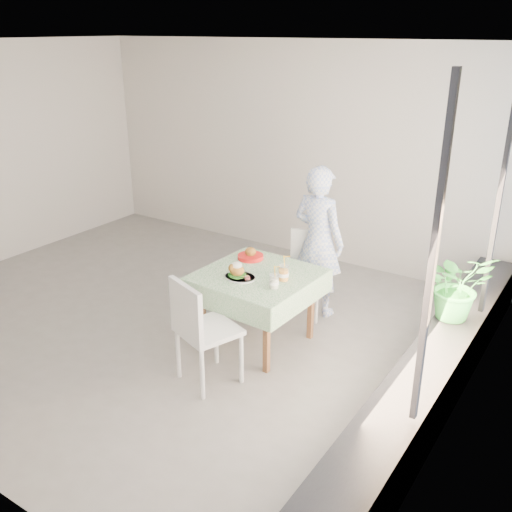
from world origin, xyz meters
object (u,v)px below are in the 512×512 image
Objects in this scene: chair_far at (305,289)px; juice_cup_orange at (283,274)px; chair_near at (208,350)px; diner at (318,241)px; potted_plant at (457,285)px; main_dish at (238,273)px; cafe_table at (257,300)px.

juice_cup_orange reaches higher than chair_far.
chair_far is 0.99m from juice_cup_orange.
chair_far is 1.61m from chair_near.
juice_cup_orange is at bearing 70.91° from chair_near.
chair_near is 0.61× the size of diner.
diner reaches higher than juice_cup_orange.
juice_cup_orange is at bearing -156.42° from potted_plant.
chair_far is at bearing 104.21° from juice_cup_orange.
potted_plant reaches higher than chair_far.
main_dish is (-0.18, -0.99, 0.52)m from chair_far.
juice_cup_orange is 0.47× the size of potted_plant.
diner is 0.93m from juice_cup_orange.
diner is (0.08, 0.12, 0.54)m from chair_far.
diner is (0.16, 0.93, 0.36)m from cafe_table.
potted_plant is at bearing 24.04° from main_dish.
chair_near is 3.22× the size of main_dish.
chair_near is at bearing -80.71° from main_dish.
diner is at bearing 97.56° from juice_cup_orange.
main_dish is (-0.26, -1.11, -0.02)m from diner.
chair_far is 1.42× the size of potted_plant.
main_dish is 1.96m from potted_plant.
chair_far is (0.08, 0.81, -0.18)m from cafe_table.
cafe_table is at bearing -178.81° from juice_cup_orange.
cafe_table is at bearing -95.56° from chair_far.
cafe_table is 0.84m from chair_far.
cafe_table is 1.73× the size of potted_plant.
chair_near is at bearing -109.09° from juice_cup_orange.
chair_near is 3.33× the size of juice_cup_orange.
chair_near is 0.99m from juice_cup_orange.
juice_cup_orange is 1.54m from potted_plant.
chair_far is at bearing 173.32° from potted_plant.
diner is at bearing 84.84° from chair_near.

